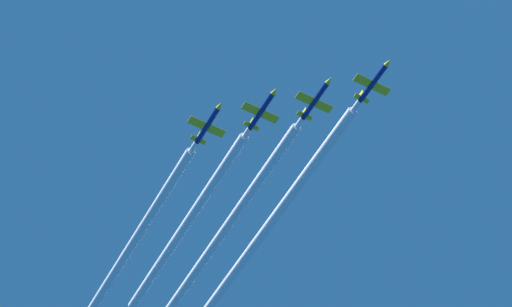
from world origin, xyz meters
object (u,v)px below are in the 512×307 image
(jet_fourth_echelon, at_px, (208,124))
(jet_lead, at_px, (374,82))
(jet_second_echelon, at_px, (316,99))
(jet_third_echelon, at_px, (262,110))

(jet_fourth_echelon, bearing_deg, jet_lead, 138.14)
(jet_lead, height_order, jet_second_echelon, jet_lead)
(jet_lead, bearing_deg, jet_fourth_echelon, -41.86)
(jet_third_echelon, bearing_deg, jet_lead, 138.61)
(jet_lead, relative_size, jet_third_echelon, 1.00)
(jet_second_echelon, distance_m, jet_fourth_echelon, 22.80)
(jet_second_echelon, height_order, jet_third_echelon, jet_second_echelon)
(jet_lead, relative_size, jet_second_echelon, 1.00)
(jet_lead, bearing_deg, jet_third_echelon, -41.39)
(jet_third_echelon, xyz_separation_m, jet_fourth_echelon, (8.45, -7.83, -1.01))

